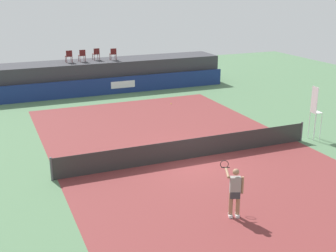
# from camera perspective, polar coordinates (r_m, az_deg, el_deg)

# --- Properties ---
(ground_plane) EXTENTS (48.00, 48.00, 0.00)m
(ground_plane) POSITION_cam_1_polar(r_m,az_deg,el_deg) (22.88, -0.33, -1.60)
(ground_plane) COLOR #4C704C
(court_inner) EXTENTS (12.00, 22.00, 0.00)m
(court_inner) POSITION_cam_1_polar(r_m,az_deg,el_deg) (20.32, 2.90, -4.18)
(court_inner) COLOR maroon
(court_inner) RESTS_ON ground
(sponsor_wall) EXTENTS (18.00, 0.22, 1.20)m
(sponsor_wall) POSITION_cam_1_polar(r_m,az_deg,el_deg) (32.32, -7.45, 5.12)
(sponsor_wall) COLOR navy
(sponsor_wall) RESTS_ON ground
(spectator_platform) EXTENTS (18.00, 2.80, 2.20)m
(spectator_platform) POSITION_cam_1_polar(r_m,az_deg,el_deg) (33.92, -8.31, 6.54)
(spectator_platform) COLOR #38383D
(spectator_platform) RESTS_ON ground
(spectator_chair_far_left) EXTENTS (0.46, 0.46, 0.89)m
(spectator_chair_far_left) POSITION_cam_1_polar(r_m,az_deg,el_deg) (33.03, -12.64, 8.81)
(spectator_chair_far_left) COLOR #561919
(spectator_chair_far_left) RESTS_ON spectator_platform
(spectator_chair_left) EXTENTS (0.47, 0.47, 0.89)m
(spectator_chair_left) POSITION_cam_1_polar(r_m,az_deg,el_deg) (33.18, -11.00, 8.95)
(spectator_chair_left) COLOR #561919
(spectator_chair_left) RESTS_ON spectator_platform
(spectator_chair_center) EXTENTS (0.47, 0.47, 0.89)m
(spectator_chair_center) POSITION_cam_1_polar(r_m,az_deg,el_deg) (33.74, -9.23, 9.19)
(spectator_chair_center) COLOR #561919
(spectator_chair_center) RESTS_ON spectator_platform
(spectator_chair_right) EXTENTS (0.46, 0.46, 0.89)m
(spectator_chair_right) POSITION_cam_1_polar(r_m,az_deg,el_deg) (33.55, -7.07, 9.23)
(spectator_chair_right) COLOR #561919
(spectator_chair_right) RESTS_ON spectator_platform
(umpire_chair) EXTENTS (0.44, 0.44, 2.76)m
(umpire_chair) POSITION_cam_1_polar(r_m,az_deg,el_deg) (23.51, 18.39, 2.05)
(umpire_chair) COLOR white
(umpire_chair) RESTS_ON ground
(tennis_net) EXTENTS (12.40, 0.02, 0.95)m
(tennis_net) POSITION_cam_1_polar(r_m,az_deg,el_deg) (20.14, 2.92, -2.93)
(tennis_net) COLOR #2D2D2D
(tennis_net) RESTS_ON ground
(net_post_near) EXTENTS (0.10, 0.10, 1.00)m
(net_post_near) POSITION_cam_1_polar(r_m,az_deg,el_deg) (18.50, -14.77, -5.38)
(net_post_near) COLOR #4C4C51
(net_post_near) RESTS_ON ground
(net_post_far) EXTENTS (0.10, 0.10, 1.00)m
(net_post_far) POSITION_cam_1_polar(r_m,az_deg,el_deg) (23.36, 16.79, -0.68)
(net_post_far) COLOR #4C4C51
(net_post_far) RESTS_ON ground
(tennis_player) EXTENTS (0.56, 1.25, 1.77)m
(tennis_player) POSITION_cam_1_polar(r_m,az_deg,el_deg) (15.22, 8.57, -8.24)
(tennis_player) COLOR white
(tennis_player) RESTS_ON court_inner
(tennis_ball) EXTENTS (0.07, 0.07, 0.07)m
(tennis_ball) POSITION_cam_1_polar(r_m,az_deg,el_deg) (29.45, 0.40, 2.90)
(tennis_ball) COLOR #D8EA33
(tennis_ball) RESTS_ON court_inner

